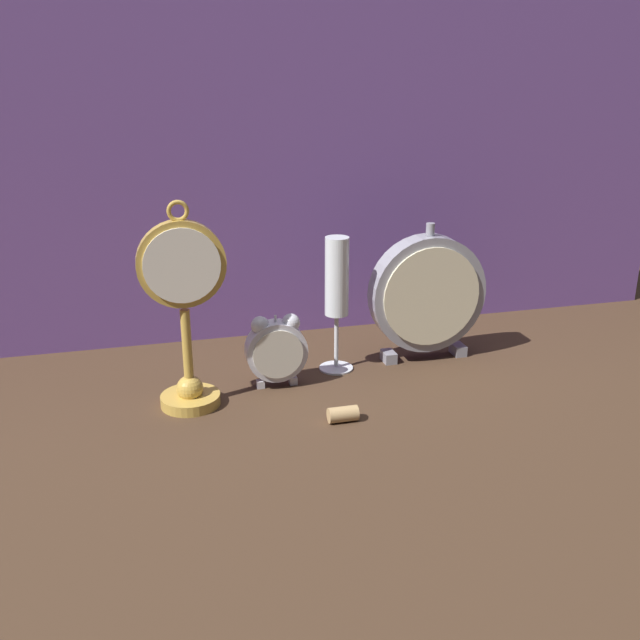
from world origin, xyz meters
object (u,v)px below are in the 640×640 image
object	(u,v)px
mantel_clock_silver	(427,294)
champagne_flute	(337,287)
pocket_watch_on_stand	(185,315)
alarm_clock_twin_bell	(276,348)
wine_cork	(345,414)

from	to	relation	value
mantel_clock_silver	champagne_flute	distance (m)	0.16
pocket_watch_on_stand	mantel_clock_silver	xyz separation A→B (m)	(0.40, 0.08, -0.03)
pocket_watch_on_stand	champagne_flute	world-z (taller)	pocket_watch_on_stand
alarm_clock_twin_bell	wine_cork	world-z (taller)	alarm_clock_twin_bell
alarm_clock_twin_bell	mantel_clock_silver	bearing A→B (deg)	9.97
alarm_clock_twin_bell	wine_cork	xyz separation A→B (m)	(0.07, -0.14, -0.05)
champagne_flute	wine_cork	xyz separation A→B (m)	(-0.04, -0.18, -0.13)
pocket_watch_on_stand	alarm_clock_twin_bell	bearing A→B (deg)	13.03
mantel_clock_silver	champagne_flute	size ratio (longest dim) A/B	1.05
pocket_watch_on_stand	champagne_flute	distance (m)	0.25
pocket_watch_on_stand	mantel_clock_silver	world-z (taller)	pocket_watch_on_stand
champagne_flute	mantel_clock_silver	bearing A→B (deg)	1.95
champagne_flute	alarm_clock_twin_bell	bearing A→B (deg)	-159.02
pocket_watch_on_stand	alarm_clock_twin_bell	distance (m)	0.16
pocket_watch_on_stand	mantel_clock_silver	bearing A→B (deg)	11.02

